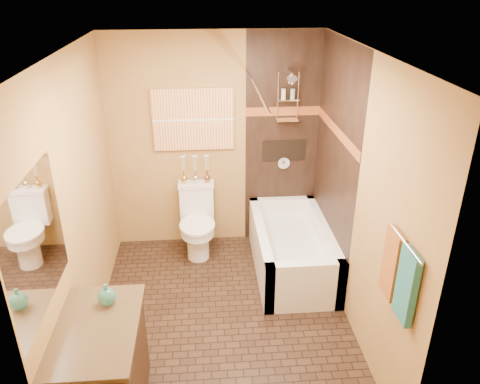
{
  "coord_description": "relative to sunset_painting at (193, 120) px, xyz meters",
  "views": [
    {
      "loc": [
        -0.13,
        -3.58,
        3.05
      ],
      "look_at": [
        0.2,
        0.4,
        1.15
      ],
      "focal_mm": 35.0,
      "sensor_mm": 36.0,
      "label": 1
    }
  ],
  "objects": [
    {
      "name": "curtain_rod",
      "position": [
        0.64,
        -0.73,
        0.47
      ],
      "size": [
        0.03,
        1.55,
        0.03
      ],
      "primitive_type": "cylinder",
      "rotation": [
        1.57,
        0.0,
        0.0
      ],
      "color": "silver",
      "rests_on": "wall_back"
    },
    {
      "name": "towel_teal",
      "position": [
        1.4,
        -2.66,
        -0.37
      ],
      "size": [
        0.05,
        0.22,
        0.52
      ],
      "primitive_type": "cube",
      "color": "#20676B",
      "rests_on": "towel_bar"
    },
    {
      "name": "floor",
      "position": [
        0.24,
        -1.48,
        -1.55
      ],
      "size": [
        3.0,
        3.0,
        0.0
      ],
      "primitive_type": "plane",
      "color": "black",
      "rests_on": "ground"
    },
    {
      "name": "alcove_niche",
      "position": [
        1.04,
        0.01,
        -0.4
      ],
      "size": [
        0.5,
        0.01,
        0.25
      ],
      "primitive_type": "cube",
      "color": "black",
      "rests_on": "alcove_tile_back"
    },
    {
      "name": "alcove_tile_back",
      "position": [
        1.01,
        0.01,
        -0.3
      ],
      "size": [
        0.85,
        0.01,
        2.5
      ],
      "primitive_type": "cube",
      "color": "black",
      "rests_on": "wall_back"
    },
    {
      "name": "teal_bottle",
      "position": [
        -0.64,
        -2.23,
        -0.64
      ],
      "size": [
        0.17,
        0.17,
        0.21
      ],
      "primitive_type": null,
      "rotation": [
        0.0,
        0.0,
        -0.29
      ],
      "color": "#297D6A",
      "rests_on": "vanity"
    },
    {
      "name": "wall_right",
      "position": [
        1.44,
        -1.48,
        -0.3
      ],
      "size": [
        0.02,
        3.0,
        2.5
      ],
      "primitive_type": "cube",
      "color": "#AB8542",
      "rests_on": "floor"
    },
    {
      "name": "towel_rust",
      "position": [
        1.4,
        -2.4,
        -0.37
      ],
      "size": [
        0.05,
        0.22,
        0.52
      ],
      "primitive_type": "cube",
      "color": "brown",
      "rests_on": "towel_bar"
    },
    {
      "name": "ceiling",
      "position": [
        0.24,
        -1.48,
        0.95
      ],
      "size": [
        3.0,
        3.0,
        0.0
      ],
      "primitive_type": "plane",
      "color": "silver",
      "rests_on": "wall_back"
    },
    {
      "name": "sunset_painting",
      "position": [
        0.0,
        0.0,
        0.0
      ],
      "size": [
        0.9,
        0.04,
        0.7
      ],
      "primitive_type": "cube",
      "color": "#D56232",
      "rests_on": "wall_back"
    },
    {
      "name": "wall_back",
      "position": [
        0.24,
        0.02,
        -0.3
      ],
      "size": [
        2.4,
        0.02,
        2.5
      ],
      "primitive_type": "cube",
      "color": "#AB8542",
      "rests_on": "floor"
    },
    {
      "name": "wall_front",
      "position": [
        0.24,
        -2.98,
        -0.3
      ],
      "size": [
        2.4,
        0.02,
        2.5
      ],
      "primitive_type": "cube",
      "color": "#AB8542",
      "rests_on": "floor"
    },
    {
      "name": "vanity",
      "position": [
        -0.69,
        -2.48,
        -1.13
      ],
      "size": [
        0.57,
        0.94,
        0.83
      ],
      "rotation": [
        0.0,
        0.0,
        -0.0
      ],
      "color": "black",
      "rests_on": "floor"
    },
    {
      "name": "mosaic_band_back",
      "position": [
        1.01,
        0.0,
        0.07
      ],
      "size": [
        0.85,
        0.01,
        0.1
      ],
      "primitive_type": "cube",
      "color": "maroon",
      "rests_on": "alcove_tile_back"
    },
    {
      "name": "bathtub",
      "position": [
        1.04,
        -0.73,
        -1.33
      ],
      "size": [
        0.8,
        1.5,
        0.55
      ],
      "color": "white",
      "rests_on": "floor"
    },
    {
      "name": "mosaic_band_right",
      "position": [
        1.41,
        -0.73,
        0.07
      ],
      "size": [
        0.01,
        1.5,
        0.1
      ],
      "primitive_type": "cube",
      "color": "maroon",
      "rests_on": "alcove_tile_right"
    },
    {
      "name": "towel_bar",
      "position": [
        1.39,
        -2.53,
        -0.1
      ],
      "size": [
        0.02,
        0.55,
        0.02
      ],
      "primitive_type": "cylinder",
      "rotation": [
        1.57,
        0.0,
        0.0
      ],
      "color": "silver",
      "rests_on": "wall_right"
    },
    {
      "name": "toilet",
      "position": [
        -0.0,
        -0.27,
        -1.14
      ],
      "size": [
        0.42,
        0.61,
        0.82
      ],
      "rotation": [
        0.0,
        0.0,
        -0.01
      ],
      "color": "white",
      "rests_on": "floor"
    },
    {
      "name": "shower_fixtures",
      "position": [
        1.04,
        -0.1,
        0.12
      ],
      "size": [
        0.24,
        0.33,
        1.16
      ],
      "color": "silver",
      "rests_on": "floor"
    },
    {
      "name": "vanity_mirror",
      "position": [
        -0.95,
        -2.48,
        -0.05
      ],
      "size": [
        0.01,
        1.0,
        0.9
      ],
      "primitive_type": "cube",
      "color": "white",
      "rests_on": "wall_left"
    },
    {
      "name": "wall_left",
      "position": [
        -0.96,
        -1.48,
        -0.3
      ],
      "size": [
        0.02,
        3.0,
        2.5
      ],
      "primitive_type": "cube",
      "color": "#AB8542",
      "rests_on": "floor"
    },
    {
      "name": "alcove_tile_right",
      "position": [
        1.42,
        -0.73,
        -0.3
      ],
      "size": [
        0.01,
        1.5,
        2.5
      ],
      "primitive_type": "cube",
      "color": "black",
      "rests_on": "wall_right"
    },
    {
      "name": "bud_vases",
      "position": [
        -0.0,
        -0.09,
        -0.55
      ],
      "size": [
        0.33,
        0.07,
        0.33
      ],
      "color": "gold",
      "rests_on": "toilet"
    }
  ]
}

